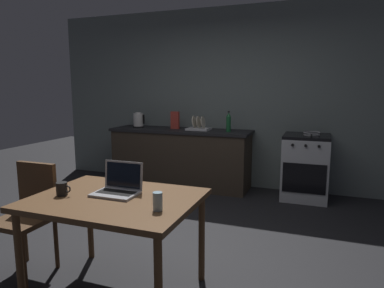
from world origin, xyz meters
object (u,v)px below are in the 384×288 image
laptop (118,188)px  dish_rack (199,127)px  stove_oven (305,167)px  electric_kettle (138,120)px  drinking_glass (158,201)px  bottle (229,122)px  coffee_mug (62,189)px  chair (29,210)px  cereal_box (175,120)px  frying_pan (312,133)px  dining_table (115,207)px

laptop → dish_rack: bearing=107.8°
stove_oven → electric_kettle: (-2.57, 0.00, 0.56)m
laptop → drinking_glass: 0.48m
electric_kettle → laptop: bearing=-63.8°
bottle → coffee_mug: bearing=-99.8°
chair → stove_oven: bearing=53.1°
electric_kettle → drinking_glass: bearing=-59.0°
chair → dish_rack: size_ratio=2.64×
chair → coffee_mug: bearing=-16.5°
coffee_mug → dish_rack: (0.02, 2.92, 0.15)m
electric_kettle → drinking_glass: electric_kettle is taller
drinking_glass → cereal_box: cereal_box is taller
chair → bottle: (0.96, 2.74, 0.51)m
bottle → cereal_box: size_ratio=1.12×
laptop → frying_pan: bearing=75.8°
stove_oven → laptop: 3.02m
laptop → cereal_box: cereal_box is taller
dining_table → cereal_box: cereal_box is taller
stove_oven → dish_rack: 1.62m
laptop → bottle: bearing=98.0°
dining_table → stove_oven: bearing=67.1°
chair → coffee_mug: 0.56m
stove_oven → dining_table: bearing=-112.9°
dining_table → laptop: size_ratio=3.65×
cereal_box → dish_rack: (0.39, -0.02, -0.09)m
bottle → drinking_glass: 2.94m
drinking_glass → cereal_box: bearing=111.2°
bottle → dish_rack: (-0.47, 0.05, -0.09)m
frying_pan → drinking_glass: (-0.84, -2.93, -0.11)m
stove_oven → frying_pan: frying_pan is taller
chair → dish_rack: dish_rack is taller
stove_oven → electric_kettle: size_ratio=3.69×
electric_kettle → coffee_mug: size_ratio=2.03×
laptop → frying_pan: 3.00m
bottle → cereal_box: (-0.86, 0.07, -0.01)m
laptop → electric_kettle: bearing=127.1°
dish_rack → dining_table: bearing=-82.8°
dining_table → electric_kettle: (-1.38, 2.83, 0.33)m
drinking_glass → frying_pan: bearing=73.9°
electric_kettle → frying_pan: electric_kettle is taller
cereal_box → dish_rack: cereal_box is taller
dining_table → frying_pan: size_ratio=2.94×
dining_table → cereal_box: bearing=104.8°
bottle → frying_pan: 1.14m
chair → electric_kettle: bearing=100.0°
laptop → coffee_mug: bearing=-143.0°
stove_oven → electric_kettle: bearing=179.9°
stove_oven → cereal_box: size_ratio=3.33×
electric_kettle → dining_table: bearing=-64.0°
frying_pan → dining_table: bearing=-114.1°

